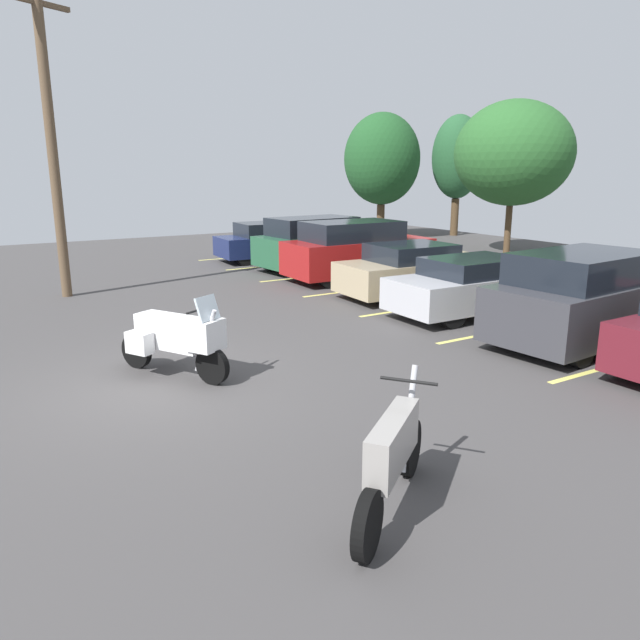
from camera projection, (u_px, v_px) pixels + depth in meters
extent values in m
cube|color=#423F3F|center=(161.00, 388.00, 9.64)|extent=(44.00, 44.00, 0.10)
cylinder|color=black|center=(212.00, 366.00, 9.63)|extent=(0.59, 0.40, 0.61)
cylinder|color=black|center=(137.00, 351.00, 10.44)|extent=(0.59, 0.40, 0.61)
cube|color=white|center=(171.00, 332.00, 9.93)|extent=(1.32, 0.98, 0.55)
cylinder|color=#B2B2B7|center=(206.00, 341.00, 9.59)|extent=(0.47, 0.30, 1.08)
cylinder|color=black|center=(200.00, 310.00, 9.50)|extent=(0.33, 0.56, 0.04)
cube|color=white|center=(206.00, 335.00, 9.55)|extent=(0.63, 0.65, 0.49)
cube|color=#B2C1CC|center=(207.00, 308.00, 9.42)|extent=(0.35, 0.46, 0.39)
cube|color=white|center=(170.00, 333.00, 10.44)|extent=(0.50, 0.42, 0.36)
cube|color=white|center=(140.00, 343.00, 9.85)|extent=(0.50, 0.42, 0.36)
cylinder|color=black|center=(410.00, 448.00, 6.76)|extent=(0.48, 0.58, 0.64)
cylinder|color=black|center=(368.00, 525.00, 5.28)|extent=(0.48, 0.58, 0.64)
cube|color=gray|center=(393.00, 442.00, 5.92)|extent=(0.93, 1.13, 0.50)
cylinder|color=#B2B2B7|center=(409.00, 418.00, 6.55)|extent=(0.36, 0.44, 1.11)
cylinder|color=black|center=(409.00, 381.00, 6.37)|extent=(0.52, 0.40, 0.04)
cube|color=#EAE066|center=(259.00, 256.00, 24.26)|extent=(0.12, 5.14, 0.01)
cube|color=#EAE066|center=(291.00, 264.00, 22.05)|extent=(0.12, 5.14, 0.01)
cube|color=#EAE066|center=(330.00, 274.00, 19.85)|extent=(0.12, 5.14, 0.01)
cube|color=#EAE066|center=(379.00, 288.00, 17.65)|extent=(0.12, 5.14, 0.01)
cube|color=#EAE066|center=(441.00, 304.00, 15.44)|extent=(0.12, 5.14, 0.01)
cube|color=#EAE066|center=(524.00, 327.00, 13.24)|extent=(0.12, 5.14, 0.01)
cube|color=navy|center=(274.00, 245.00, 22.91)|extent=(1.95, 4.33, 0.72)
cube|color=black|center=(265.00, 229.00, 22.61)|extent=(1.71, 2.08, 0.49)
cylinder|color=black|center=(299.00, 246.00, 24.28)|extent=(0.25, 0.73, 0.72)
cylinder|color=black|center=(316.00, 251.00, 23.01)|extent=(0.25, 0.73, 0.72)
cylinder|color=black|center=(231.00, 251.00, 22.93)|extent=(0.25, 0.73, 0.72)
cylinder|color=black|center=(246.00, 256.00, 21.66)|extent=(0.25, 0.73, 0.72)
cube|color=#235638|center=(316.00, 249.00, 20.77)|extent=(2.12, 4.33, 0.97)
cube|color=black|center=(312.00, 226.00, 20.48)|extent=(1.88, 3.03, 0.60)
cylinder|color=black|center=(336.00, 253.00, 22.28)|extent=(0.27, 0.72, 0.70)
cylinder|color=black|center=(362.00, 258.00, 21.07)|extent=(0.27, 0.72, 0.70)
cylinder|color=black|center=(270.00, 260.00, 20.65)|extent=(0.27, 0.72, 0.70)
cylinder|color=black|center=(295.00, 266.00, 19.44)|extent=(0.27, 0.72, 0.70)
cube|color=maroon|center=(359.00, 256.00, 18.88)|extent=(2.00, 4.72, 1.02)
cube|color=black|center=(352.00, 231.00, 18.55)|extent=(1.82, 2.95, 0.59)
cylinder|color=black|center=(384.00, 261.00, 20.44)|extent=(0.23, 0.69, 0.68)
cylinder|color=black|center=(415.00, 268.00, 19.06)|extent=(0.23, 0.69, 0.68)
cylinder|color=black|center=(302.00, 269.00, 18.88)|extent=(0.23, 0.69, 0.68)
cylinder|color=black|center=(329.00, 277.00, 17.50)|extent=(0.23, 0.69, 0.68)
cube|color=tan|center=(420.00, 274.00, 16.45)|extent=(2.06, 4.69, 0.78)
cube|color=black|center=(411.00, 252.00, 16.14)|extent=(1.79, 2.17, 0.46)
cylinder|color=black|center=(445.00, 275.00, 17.93)|extent=(0.25, 0.61, 0.60)
cylinder|color=black|center=(483.00, 284.00, 16.59)|extent=(0.25, 0.61, 0.60)
cylinder|color=black|center=(356.00, 285.00, 16.46)|extent=(0.25, 0.61, 0.60)
cylinder|color=black|center=(390.00, 295.00, 15.12)|extent=(0.25, 0.61, 0.60)
cube|color=#B7B7BC|center=(483.00, 289.00, 14.43)|extent=(1.83, 4.90, 0.73)
cube|color=black|center=(475.00, 266.00, 14.14)|extent=(1.65, 2.29, 0.41)
cylinder|color=black|center=(507.00, 287.00, 15.93)|extent=(0.23, 0.67, 0.67)
cylinder|color=black|center=(554.00, 297.00, 14.69)|extent=(0.23, 0.67, 0.67)
cylinder|color=black|center=(409.00, 301.00, 14.29)|extent=(0.23, 0.67, 0.67)
cylinder|color=black|center=(453.00, 313.00, 13.05)|extent=(0.23, 0.67, 0.67)
cube|color=#38383D|center=(584.00, 308.00, 11.84)|extent=(2.25, 4.38, 1.04)
cube|color=black|center=(584.00, 268.00, 11.55)|extent=(1.99, 2.94, 0.60)
cylinder|color=black|center=(583.00, 311.00, 13.42)|extent=(0.27, 0.63, 0.62)
cylinder|color=black|center=(501.00, 330.00, 11.77)|extent=(0.27, 0.63, 0.62)
cylinder|color=black|center=(580.00, 350.00, 10.46)|extent=(0.27, 0.63, 0.62)
cylinder|color=black|center=(628.00, 359.00, 9.97)|extent=(0.22, 0.62, 0.62)
cylinder|color=brown|center=(52.00, 146.00, 15.49)|extent=(0.26, 0.26, 7.96)
cube|color=brown|center=(37.00, 2.00, 14.67)|extent=(0.91, 1.67, 0.12)
cylinder|color=#4C3823|center=(508.00, 230.00, 24.59)|extent=(0.26, 0.26, 1.96)
ellipsoid|color=#285B28|center=(514.00, 153.00, 23.85)|extent=(4.68, 4.68, 4.12)
cylinder|color=#4C3823|center=(455.00, 217.00, 31.60)|extent=(0.40, 0.40, 1.92)
ellipsoid|color=#23512D|center=(458.00, 157.00, 30.86)|extent=(2.64, 2.64, 4.22)
cylinder|color=#4C3823|center=(380.00, 221.00, 30.48)|extent=(0.39, 0.39, 1.68)
ellipsoid|color=#1E4C23|center=(382.00, 159.00, 29.73)|extent=(3.77, 3.77, 4.45)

